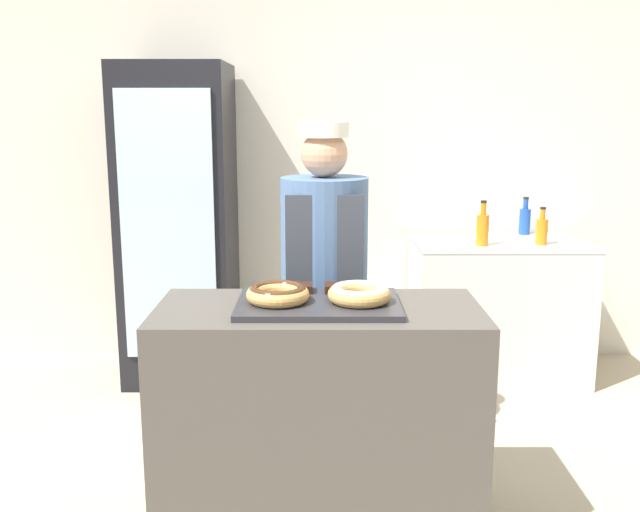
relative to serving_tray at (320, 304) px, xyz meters
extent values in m
cube|color=silver|center=(0.00, 2.13, 0.41)|extent=(8.00, 0.06, 2.70)
cube|color=#4C4742|center=(0.00, 0.00, -0.48)|extent=(1.25, 0.58, 0.93)
cube|color=#2D2D33|center=(0.00, 0.00, 0.00)|extent=(0.62, 0.42, 0.02)
torus|color=tan|center=(-0.15, -0.01, 0.04)|extent=(0.24, 0.24, 0.06)
torus|color=#472814|center=(-0.15, -0.01, 0.06)|extent=(0.22, 0.22, 0.04)
torus|color=tan|center=(0.15, -0.01, 0.04)|extent=(0.24, 0.24, 0.06)
torus|color=white|center=(0.15, -0.01, 0.06)|extent=(0.22, 0.22, 0.04)
cube|color=black|center=(-0.07, 0.15, 0.03)|extent=(0.09, 0.09, 0.03)
cube|color=black|center=(0.07, 0.15, 0.03)|extent=(0.09, 0.09, 0.03)
cylinder|color=#4C4C51|center=(0.03, 0.61, -0.55)|extent=(0.29, 0.29, 0.78)
cylinder|color=#4C6B99|center=(0.03, 0.61, 0.13)|extent=(0.40, 0.40, 0.59)
cube|color=#383D47|center=(0.03, 0.43, -0.25)|extent=(0.34, 0.02, 1.23)
sphere|color=tan|center=(0.03, 0.61, 0.53)|extent=(0.21, 0.21, 0.21)
cylinder|color=white|center=(0.03, 0.61, 0.64)|extent=(0.22, 0.22, 0.07)
cube|color=black|center=(-0.87, 1.73, 0.03)|extent=(0.66, 0.66, 1.95)
cube|color=silver|center=(-0.87, 1.40, 0.07)|extent=(0.54, 0.02, 1.56)
cube|color=silver|center=(1.13, 1.73, -0.51)|extent=(1.06, 0.67, 0.87)
cube|color=gray|center=(1.13, 1.73, -0.09)|extent=(1.06, 0.67, 0.01)
cylinder|color=#1E4CB2|center=(1.35, 1.98, 0.01)|extent=(0.07, 0.07, 0.17)
cylinder|color=#1E4CB2|center=(1.35, 1.98, 0.13)|extent=(0.03, 0.03, 0.07)
cylinder|color=black|center=(1.35, 1.98, 0.17)|extent=(0.04, 0.04, 0.01)
cylinder|color=orange|center=(1.35, 1.61, 0.01)|extent=(0.07, 0.07, 0.16)
cylinder|color=orange|center=(1.35, 1.61, 0.12)|extent=(0.03, 0.03, 0.06)
cylinder|color=black|center=(1.35, 1.61, 0.15)|extent=(0.04, 0.04, 0.01)
cylinder|color=orange|center=(0.98, 1.58, 0.02)|extent=(0.07, 0.07, 0.19)
cylinder|color=orange|center=(0.98, 1.58, 0.15)|extent=(0.03, 0.03, 0.07)
cylinder|color=black|center=(0.98, 1.58, 0.19)|extent=(0.04, 0.04, 0.01)
camera|label=1|loc=(0.01, -2.63, 0.73)|focal=40.00mm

